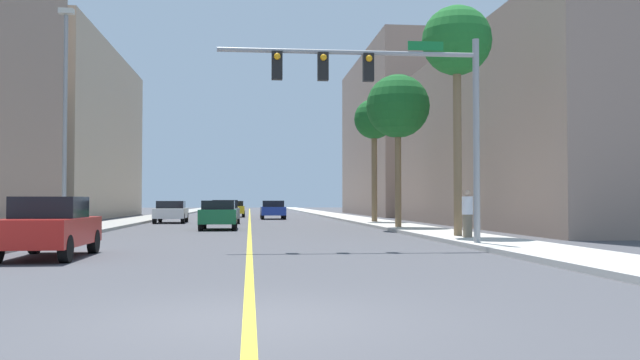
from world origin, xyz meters
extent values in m
plane|color=#47474C|center=(0.00, 42.00, 0.00)|extent=(192.00, 192.00, 0.00)
cube|color=#9E9B93|center=(-7.83, 42.00, 0.07)|extent=(2.64, 168.00, 0.15)
cube|color=beige|center=(7.83, 42.00, 0.07)|extent=(2.64, 168.00, 0.15)
cube|color=yellow|center=(0.00, 42.00, 0.00)|extent=(0.16, 144.00, 0.01)
cube|color=tan|center=(-19.67, 50.54, 7.07)|extent=(16.83, 27.46, 14.14)
cube|color=gray|center=(17.79, 28.53, 5.11)|extent=(13.06, 27.38, 10.21)
cube|color=gray|center=(19.09, 60.41, 8.12)|extent=(15.67, 26.35, 16.25)
cylinder|color=gray|center=(6.90, 11.91, 3.27)|extent=(0.20, 0.20, 6.25)
cylinder|color=gray|center=(2.96, 11.91, 5.90)|extent=(7.88, 0.14, 0.14)
cube|color=black|center=(3.56, 11.91, 5.45)|extent=(0.32, 0.24, 0.84)
sphere|color=orange|center=(3.56, 11.77, 5.70)|extent=(0.20, 0.20, 0.20)
cube|color=black|center=(2.18, 11.91, 5.45)|extent=(0.32, 0.24, 0.84)
sphere|color=orange|center=(2.18, 11.77, 5.70)|extent=(0.20, 0.20, 0.20)
cube|color=black|center=(0.80, 11.91, 5.45)|extent=(0.32, 0.24, 0.84)
sphere|color=orange|center=(0.80, 11.77, 5.70)|extent=(0.20, 0.20, 0.20)
cube|color=#147233|center=(5.33, 11.91, 6.15)|extent=(1.10, 0.04, 0.28)
cylinder|color=gray|center=(-7.00, 18.37, 4.34)|extent=(0.16, 0.16, 8.38)
cube|color=beige|center=(-7.00, 18.37, 8.68)|extent=(0.56, 0.28, 0.20)
cylinder|color=brown|center=(7.56, 15.90, 3.74)|extent=(0.30, 0.30, 7.18)
sphere|color=#1E6B28|center=(7.56, 15.90, 7.33)|extent=(2.56, 2.56, 2.56)
cone|color=#1E6B28|center=(8.33, 15.79, 7.13)|extent=(0.60, 1.42, 1.10)
cone|color=#1E6B28|center=(7.78, 16.64, 7.13)|extent=(1.46, 0.79, 1.37)
cone|color=#1E6B28|center=(6.98, 16.41, 7.13)|extent=(0.97, 1.00, 1.30)
cone|color=#1E6B28|center=(7.03, 15.35, 7.13)|extent=(1.17, 1.16, 1.28)
cone|color=#1E6B28|center=(7.73, 15.15, 7.13)|extent=(1.42, 0.69, 1.34)
cylinder|color=brown|center=(7.26, 24.46, 3.12)|extent=(0.31, 0.31, 5.94)
sphere|color=#195B23|center=(7.26, 24.46, 6.09)|extent=(3.12, 3.12, 3.12)
cone|color=#195B23|center=(8.17, 24.64, 5.89)|extent=(0.66, 1.51, 1.18)
cone|color=#195B23|center=(7.69, 25.29, 5.89)|extent=(1.22, 0.87, 1.50)
cone|color=#195B23|center=(6.64, 25.16, 5.89)|extent=(1.32, 1.25, 1.54)
cone|color=#195B23|center=(6.33, 24.57, 5.89)|extent=(0.60, 1.71, 1.41)
cone|color=#195B23|center=(6.95, 23.57, 5.89)|extent=(1.21, 0.72, 1.54)
cone|color=#195B23|center=(7.78, 23.69, 5.89)|extent=(1.50, 1.26, 1.40)
cylinder|color=brown|center=(7.66, 33.01, 3.33)|extent=(0.35, 0.35, 6.35)
sphere|color=#195B23|center=(7.66, 33.01, 6.50)|extent=(2.50, 2.50, 2.50)
cone|color=#195B23|center=(8.41, 32.91, 6.30)|extent=(0.56, 1.11, 1.31)
cone|color=#195B23|center=(7.87, 33.73, 6.30)|extent=(1.23, 0.70, 1.38)
cone|color=#195B23|center=(7.08, 33.48, 6.30)|extent=(1.09, 1.24, 1.33)
cone|color=#195B23|center=(7.02, 32.63, 6.30)|extent=(0.96, 1.27, 1.26)
cone|color=#195B23|center=(7.89, 32.30, 6.30)|extent=(1.37, 0.77, 1.37)
cube|color=red|center=(-4.97, 9.33, 0.66)|extent=(1.77, 3.97, 0.67)
cube|color=black|center=(-4.97, 9.39, 1.26)|extent=(1.54, 1.68, 0.53)
cylinder|color=black|center=(-4.19, 7.90, 0.32)|extent=(0.22, 0.64, 0.64)
cylinder|color=black|center=(-4.21, 10.76, 0.32)|extent=(0.22, 0.64, 0.64)
cylinder|color=black|center=(-5.75, 10.75, 0.32)|extent=(0.22, 0.64, 0.64)
cube|color=slate|center=(-1.58, 35.47, 0.65)|extent=(1.97, 4.09, 0.66)
cube|color=black|center=(-1.57, 35.24, 1.23)|extent=(1.67, 2.02, 0.50)
cylinder|color=black|center=(-2.44, 36.89, 0.32)|extent=(0.25, 0.65, 0.64)
cylinder|color=black|center=(-0.85, 36.96, 0.32)|extent=(0.25, 0.65, 0.64)
cylinder|color=black|center=(-2.32, 33.98, 0.32)|extent=(0.25, 0.65, 0.64)
cylinder|color=black|center=(-0.72, 34.05, 0.32)|extent=(0.25, 0.65, 0.64)
cube|color=gold|center=(-1.38, 51.96, 0.65)|extent=(1.92, 3.88, 0.66)
cube|color=black|center=(-1.38, 51.78, 1.20)|extent=(1.67, 1.65, 0.45)
cylinder|color=black|center=(-2.21, 53.35, 0.32)|extent=(0.23, 0.64, 0.64)
cylinder|color=black|center=(-0.53, 53.33, 0.32)|extent=(0.23, 0.64, 0.64)
cylinder|color=black|center=(-2.23, 50.58, 0.32)|extent=(0.23, 0.64, 0.64)
cylinder|color=black|center=(-0.55, 50.57, 0.32)|extent=(0.23, 0.64, 0.64)
cube|color=#1E389E|center=(1.81, 44.79, 0.64)|extent=(1.90, 4.19, 0.64)
cube|color=black|center=(1.81, 44.62, 1.20)|extent=(1.65, 1.93, 0.48)
cylinder|color=black|center=(0.96, 46.33, 0.32)|extent=(0.22, 0.64, 0.64)
cylinder|color=black|center=(2.63, 46.34, 0.32)|extent=(0.22, 0.64, 0.64)
cylinder|color=black|center=(0.99, 43.25, 0.32)|extent=(0.22, 0.64, 0.64)
cylinder|color=black|center=(2.65, 43.26, 0.32)|extent=(0.22, 0.64, 0.64)
cube|color=#196638|center=(-1.52, 25.64, 0.66)|extent=(1.79, 3.82, 0.68)
cube|color=black|center=(-1.52, 25.47, 1.22)|extent=(1.57, 1.95, 0.44)
cylinder|color=black|center=(-2.31, 26.99, 0.32)|extent=(0.22, 0.64, 0.64)
cylinder|color=black|center=(-0.74, 26.99, 0.32)|extent=(0.22, 0.64, 0.64)
cylinder|color=black|center=(-2.30, 24.28, 0.32)|extent=(0.22, 0.64, 0.64)
cylinder|color=black|center=(-0.73, 24.29, 0.32)|extent=(0.22, 0.64, 0.64)
cube|color=white|center=(-5.04, 36.30, 0.64)|extent=(2.03, 4.41, 0.63)
cube|color=black|center=(-5.04, 36.22, 1.18)|extent=(1.74, 2.11, 0.47)
cylinder|color=black|center=(-4.14, 34.69, 0.32)|extent=(0.23, 0.64, 0.64)
cylinder|color=black|center=(-5.87, 34.65, 0.32)|extent=(0.23, 0.64, 0.64)
cylinder|color=black|center=(-4.22, 37.96, 0.32)|extent=(0.23, 0.64, 0.64)
cylinder|color=black|center=(-5.94, 37.92, 0.32)|extent=(0.23, 0.64, 0.64)
cylinder|color=#726651|center=(7.55, 14.77, 0.55)|extent=(0.32, 0.32, 0.80)
cylinder|color=silver|center=(7.55, 14.77, 1.26)|extent=(0.38, 0.38, 0.63)
sphere|color=tan|center=(7.55, 14.77, 1.68)|extent=(0.22, 0.22, 0.22)
camera|label=1|loc=(0.00, -8.11, 1.42)|focal=37.96mm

